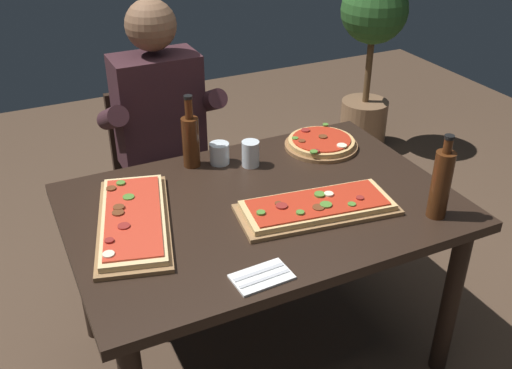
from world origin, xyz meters
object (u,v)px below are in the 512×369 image
Objects in this scene: pizza_rectangular_left at (133,220)px; tumbler_far_side at (251,154)px; dining_table at (262,224)px; potted_plant_corner at (371,47)px; wine_bottle_dark at (191,139)px; seated_diner at (163,132)px; tumbler_near_camera at (220,155)px; diner_chair at (160,170)px; oil_bottle_amber at (441,183)px; pizza_rectangular_front at (317,207)px; pizza_round_far at (321,143)px.

pizza_rectangular_left is 0.59m from tumbler_far_side.
potted_plant_corner reaches higher than dining_table.
wine_bottle_dark is 0.26× the size of potted_plant_corner.
potted_plant_corner is (1.43, 1.19, -0.07)m from tumbler_far_side.
tumbler_far_side is 0.51m from seated_diner.
wine_bottle_dark reaches higher than tumbler_far_side.
tumbler_near_camera is at bearing -144.13° from potted_plant_corner.
potted_plant_corner is at bearing 20.17° from diner_chair.
dining_table is 0.66m from oil_bottle_amber.
tumbler_near_camera is (-0.54, 0.70, -0.09)m from oil_bottle_amber.
dining_table is 2.11m from potted_plant_corner.
diner_chair reaches higher than pizza_rectangular_left.
wine_bottle_dark reaches higher than diner_chair.
oil_bottle_amber is (0.37, -0.20, 0.11)m from pizza_rectangular_front.
pizza_round_far is at bearing 2.92° from tumbler_far_side.
pizza_rectangular_front is at bearing 151.31° from oil_bottle_amber.
potted_plant_corner is (1.65, 1.08, -0.14)m from wine_bottle_dark.
pizza_rectangular_left reaches higher than dining_table.
tumbler_near_camera is (-0.45, 0.06, 0.02)m from pizza_round_far.
oil_bottle_amber is 0.88m from tumbler_near_camera.
pizza_rectangular_left is 5.94× the size of tumbler_far_side.
pizza_rectangular_left is 7.25× the size of tumbler_near_camera.
wine_bottle_dark is 0.35× the size of diner_chair.
potted_plant_corner reaches higher than pizza_rectangular_front.
dining_table is 2.34× the size of pizza_rectangular_front.
pizza_rectangular_left is 2.09× the size of wine_bottle_dark.
pizza_rectangular_left is at bearing -144.66° from potted_plant_corner.
dining_table is 4.42× the size of pizza_round_far.
diner_chair is 0.65× the size of seated_diner.
pizza_rectangular_front is at bearing -122.60° from pizza_round_far.
potted_plant_corner reaches higher than wine_bottle_dark.
pizza_rectangular_left is 2.43m from potted_plant_corner.
seated_diner is 1.81m from potted_plant_corner.
tumbler_far_side is at bearing 73.08° from dining_table.
pizza_rectangular_left is at bearing -135.90° from wine_bottle_dark.
pizza_round_far is at bearing -7.19° from tumbler_near_camera.
tumbler_far_side is 0.12× the size of diner_chair.
diner_chair is at bearing 91.45° from wine_bottle_dark.
wine_bottle_dark is at bearing 44.10° from pizza_rectangular_left.
tumbler_far_side reaches higher than pizza_rectangular_front.
oil_bottle_amber is at bearing -48.28° from wine_bottle_dark.
diner_chair is (-0.01, 0.47, -0.37)m from wine_bottle_dark.
wine_bottle_dark is 0.97× the size of oil_bottle_amber.
oil_bottle_amber reaches higher than tumbler_near_camera.
pizza_rectangular_front is 1.08m from diner_chair.
wine_bottle_dark reaches higher than pizza_round_far.
potted_plant_corner is at bearing 33.30° from wine_bottle_dark.
diner_chair is at bearing 106.33° from pizza_rectangular_front.
pizza_round_far is 0.58m from wine_bottle_dark.
diner_chair is (-0.23, 0.58, -0.31)m from tumbler_far_side.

